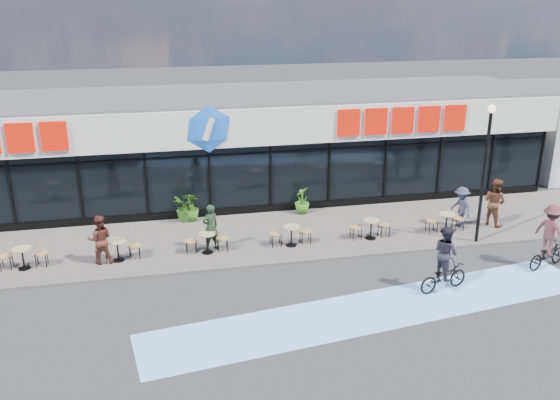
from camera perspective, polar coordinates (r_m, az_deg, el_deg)
The scene contains 20 objects.
ground at distance 18.23m, azimuth -4.31°, elevation -9.50°, with size 120.00×120.00×0.00m, color #28282B.
sidewalk at distance 22.23m, azimuth -5.95°, elevation -3.88°, with size 44.00×5.00×0.10m, color #5B5451.
bike_lane at distance 17.86m, azimuth 9.42°, elevation -10.36°, with size 14.00×2.20×0.01m, color #7EB3EE.
building at distance 26.64m, azimuth -7.45°, elevation 5.21°, with size 30.60×6.57×4.75m.
lamp_post at distance 22.12m, azimuth 19.15°, elevation 3.42°, with size 0.28×0.28×5.05m.
bistro_set_2 at distance 21.47m, azimuth -23.48°, elevation -4.88°, with size 1.54×0.62×0.90m.
bistro_set_3 at distance 21.03m, azimuth -15.35°, elevation -4.40°, with size 1.54×0.62×0.90m.
bistro_set_4 at distance 21.03m, azimuth -7.06°, elevation -3.82°, with size 1.54×0.62×0.90m.
bistro_set_5 at distance 21.46m, azimuth 1.04°, elevation -3.17°, with size 1.54×0.62×0.90m.
bistro_set_6 at distance 22.31m, azimuth 8.67°, elevation -2.51°, with size 1.54×0.62×0.90m.
bistro_set_7 at distance 23.52m, azimuth 15.63°, elevation -1.86°, with size 1.54×0.62×0.90m.
potted_plant_left at distance 23.90m, azimuth -9.10°, elevation -0.80°, with size 0.98×0.85×1.09m, color #2C5819.
potted_plant_mid at distance 23.92m, azimuth -8.57°, elevation -0.67°, with size 0.64×0.64×1.15m, color #305E1B.
potted_plant_right at distance 24.48m, azimuth 2.13°, elevation -0.03°, with size 0.62×0.62×1.11m, color #38651D.
patron_left at distance 21.08m, azimuth -6.71°, elevation -2.61°, with size 0.61×0.40×1.68m, color black.
patron_right at distance 20.78m, azimuth -16.94°, elevation -3.66°, with size 0.83×0.65×1.71m, color #4E221C.
pedestrian_a at distance 24.05m, azimuth 17.03°, elevation -0.64°, with size 1.04×0.60×1.61m, color #2A2E42.
pedestrian_b at distance 24.59m, azimuth 19.94°, elevation -0.18°, with size 0.92×0.71×1.89m, color #4F2D1C.
cyclist_a at distance 19.00m, azimuth 15.55°, elevation -6.09°, with size 1.84×1.02×2.12m.
cyclist_b at distance 21.71m, azimuth 24.50°, elevation -3.58°, with size 1.86×1.30×2.23m.
Camera 1 is at (-2.03, -15.84, 8.79)m, focal length 38.00 mm.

